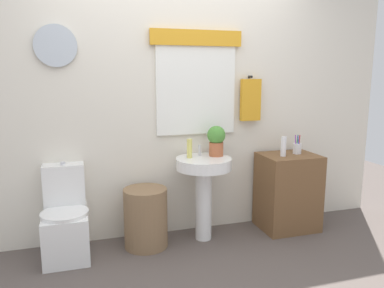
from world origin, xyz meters
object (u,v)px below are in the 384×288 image
object	(u,v)px
pedestal_sink	(204,179)
wooden_cabinet	(288,192)
soap_bottle	(189,148)
potted_plant	(216,139)
toothbrush_cup	(297,148)
toilet	(66,222)
laundry_hamper	(146,218)
lotion_bottle	(283,146)

from	to	relation	value
pedestal_sink	wooden_cabinet	distance (m)	0.90
soap_bottle	potted_plant	xyz separation A→B (m)	(0.26, 0.01, 0.07)
wooden_cabinet	toothbrush_cup	world-z (taller)	toothbrush_cup
soap_bottle	pedestal_sink	bearing A→B (deg)	-22.62
toilet	wooden_cabinet	bearing A→B (deg)	-1.03
laundry_hamper	potted_plant	bearing A→B (deg)	5.05
laundry_hamper	toothbrush_cup	distance (m)	1.60
laundry_hamper	potted_plant	world-z (taller)	potted_plant
toilet	soap_bottle	distance (m)	1.23
pedestal_sink	wooden_cabinet	bearing A→B (deg)	-0.00
soap_bottle	lotion_bottle	size ratio (longest dim) A/B	0.92
potted_plant	toothbrush_cup	distance (m)	0.84
soap_bottle	potted_plant	size ratio (longest dim) A/B	0.62
lotion_bottle	toothbrush_cup	xyz separation A→B (m)	(0.19, 0.06, -0.04)
lotion_bottle	potted_plant	bearing A→B (deg)	171.13
toilet	soap_bottle	xyz separation A→B (m)	(1.09, 0.01, 0.56)
pedestal_sink	toilet	bearing A→B (deg)	178.23
laundry_hamper	potted_plant	distance (m)	0.95
wooden_cabinet	potted_plant	bearing A→B (deg)	175.33
pedestal_sink	soap_bottle	distance (m)	0.31
wooden_cabinet	soap_bottle	world-z (taller)	soap_bottle
laundry_hamper	wooden_cabinet	distance (m)	1.42
pedestal_sink	lotion_bottle	world-z (taller)	lotion_bottle
toothbrush_cup	lotion_bottle	bearing A→B (deg)	-162.33
laundry_hamper	wooden_cabinet	size ratio (longest dim) A/B	0.71
pedestal_sink	toothbrush_cup	bearing A→B (deg)	1.18
potted_plant	toothbrush_cup	xyz separation A→B (m)	(0.83, -0.04, -0.12)
laundry_hamper	wooden_cabinet	bearing A→B (deg)	0.00
toothbrush_cup	laundry_hamper	bearing A→B (deg)	-179.24
soap_bottle	laundry_hamper	bearing A→B (deg)	-173.19
wooden_cabinet	potted_plant	world-z (taller)	potted_plant
pedestal_sink	potted_plant	size ratio (longest dim) A/B	2.75
wooden_cabinet	lotion_bottle	distance (m)	0.48
wooden_cabinet	potted_plant	size ratio (longest dim) A/B	2.67
potted_plant	soap_bottle	bearing A→B (deg)	-177.80
pedestal_sink	lotion_bottle	bearing A→B (deg)	-2.93
potted_plant	lotion_bottle	xyz separation A→B (m)	(0.64, -0.10, -0.08)
potted_plant	pedestal_sink	bearing A→B (deg)	-156.80
laundry_hamper	toothbrush_cup	size ratio (longest dim) A/B	2.86
toilet	lotion_bottle	distance (m)	2.07
wooden_cabinet	toothbrush_cup	distance (m)	0.44
wooden_cabinet	soap_bottle	distance (m)	1.11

